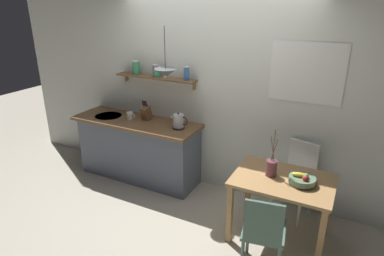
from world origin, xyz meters
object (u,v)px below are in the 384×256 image
at_px(dining_chair_far, 297,177).
at_px(fruit_bowl, 302,179).
at_px(knife_block, 146,112).
at_px(dining_chair_near, 263,231).
at_px(coffee_mug_by_sink, 130,116).
at_px(twig_vase, 271,168).
at_px(pendant_lamp, 166,73).
at_px(electric_kettle, 179,121).
at_px(dining_table, 282,188).

bearing_deg(dining_chair_far, fruit_bowl, -77.09).
bearing_deg(knife_block, dining_chair_near, -28.67).
xyz_separation_m(fruit_bowl, coffee_mug_by_sink, (-2.41, 0.40, 0.16)).
bearing_deg(fruit_bowl, twig_vase, 174.68).
height_order(dining_chair_far, knife_block, knife_block).
bearing_deg(twig_vase, fruit_bowl, -5.32).
bearing_deg(dining_chair_near, twig_vase, 100.79).
height_order(dining_chair_near, pendant_lamp, pendant_lamp).
height_order(dining_chair_far, electric_kettle, electric_kettle).
distance_m(dining_chair_near, coffee_mug_by_sink, 2.46).
bearing_deg(electric_kettle, fruit_bowl, -14.06).
bearing_deg(twig_vase, dining_chair_far, 67.64).
relative_size(knife_block, pendant_lamp, 0.47).
relative_size(fruit_bowl, coffee_mug_by_sink, 2.02).
bearing_deg(dining_table, coffee_mug_by_sink, 170.18).
bearing_deg(coffee_mug_by_sink, twig_vase, -10.09).
relative_size(dining_table, knife_block, 3.56).
bearing_deg(pendant_lamp, electric_kettle, 42.18).
distance_m(dining_chair_near, dining_chair_far, 1.12).
height_order(coffee_mug_by_sink, pendant_lamp, pendant_lamp).
height_order(fruit_bowl, coffee_mug_by_sink, coffee_mug_by_sink).
relative_size(twig_vase, pendant_lamp, 0.85).
bearing_deg(dining_chair_far, dining_chair_near, -94.09).
relative_size(twig_vase, knife_block, 1.80).
xyz_separation_m(coffee_mug_by_sink, pendant_lamp, (0.66, -0.09, 0.68)).
bearing_deg(dining_table, electric_kettle, 164.85).
height_order(fruit_bowl, electric_kettle, electric_kettle).
distance_m(electric_kettle, coffee_mug_by_sink, 0.77).
distance_m(dining_chair_far, electric_kettle, 1.59).
xyz_separation_m(dining_table, coffee_mug_by_sink, (-2.22, 0.38, 0.33)).
relative_size(dining_table, twig_vase, 1.97).
bearing_deg(dining_chair_near, electric_kettle, 144.87).
bearing_deg(coffee_mug_by_sink, dining_chair_near, -24.42).
xyz_separation_m(twig_vase, pendant_lamp, (-1.43, 0.28, 0.80)).
bearing_deg(fruit_bowl, coffee_mug_by_sink, 170.54).
relative_size(dining_chair_far, fruit_bowl, 3.50).
xyz_separation_m(dining_chair_near, knife_block, (-2.00, 1.09, 0.50)).
bearing_deg(dining_chair_near, dining_chair_far, 85.91).
height_order(twig_vase, pendant_lamp, pendant_lamp).
relative_size(fruit_bowl, pendant_lamp, 0.44).
xyz_separation_m(fruit_bowl, pendant_lamp, (-1.75, 0.31, 0.84)).
bearing_deg(knife_block, dining_chair_far, 0.67).
distance_m(dining_chair_near, twig_vase, 0.72).
bearing_deg(fruit_bowl, electric_kettle, 165.94).
bearing_deg(fruit_bowl, dining_table, 174.91).
distance_m(fruit_bowl, coffee_mug_by_sink, 2.45).
bearing_deg(dining_chair_far, pendant_lamp, -172.70).
distance_m(twig_vase, electric_kettle, 1.38).
relative_size(electric_kettle, coffee_mug_by_sink, 1.83).
height_order(electric_kettle, pendant_lamp, pendant_lamp).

